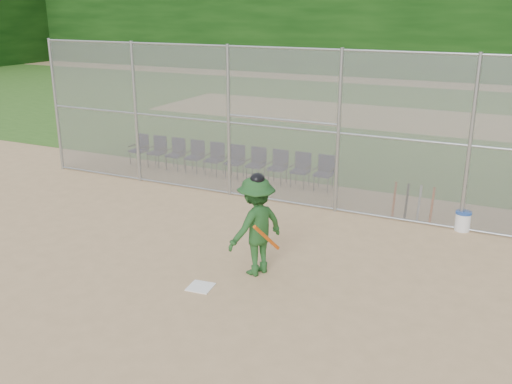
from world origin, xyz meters
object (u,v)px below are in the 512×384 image
at_px(home_plate, 201,287).
at_px(batter_at_plate, 256,225).
at_px(chair_0, 139,150).
at_px(water_cooler, 463,221).

xyz_separation_m(home_plate, batter_at_plate, (0.65, 1.00, 0.96)).
relative_size(home_plate, chair_0, 0.45).
xyz_separation_m(home_plate, water_cooler, (3.98, 5.02, 0.22)).
relative_size(batter_at_plate, chair_0, 2.10).
bearing_deg(batter_at_plate, home_plate, -122.94).
bearing_deg(batter_at_plate, chair_0, 141.38).
xyz_separation_m(home_plate, chair_0, (-6.21, 6.49, 0.47)).
height_order(batter_at_plate, water_cooler, batter_at_plate).
bearing_deg(chair_0, water_cooler, -8.23).
relative_size(water_cooler, chair_0, 0.48).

